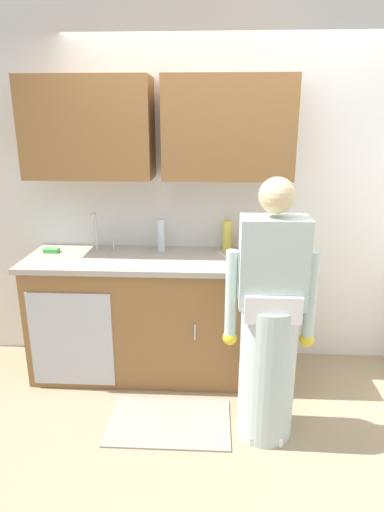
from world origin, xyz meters
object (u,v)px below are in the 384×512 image
object	(u,v)px
sink	(98,258)
person_at_sink	(269,334)
bottle_dish_liquid	(161,235)
sponge	(51,250)
bottle_soap	(247,240)
bottle_water_short	(227,235)
knife_on_counter	(225,257)
cup_by_sink	(269,260)

from	to	relation	value
sink	person_at_sink	world-z (taller)	person_at_sink
bottle_dish_liquid	sponge	xyz separation A→B (m)	(-0.83, -0.08, -0.11)
sink	sponge	xyz separation A→B (m)	(-0.38, 0.08, 0.03)
person_at_sink	bottle_dish_liquid	bearing A→B (deg)	130.88
bottle_soap	bottle_water_short	xyz separation A→B (m)	(-0.15, 0.07, 0.02)
knife_on_counter	sponge	world-z (taller)	sponge
bottle_soap	bottle_water_short	size ratio (longest dim) A/B	0.84
sink	bottle_dish_liquid	bearing A→B (deg)	18.65
cup_by_sink	knife_on_counter	xyz separation A→B (m)	(-0.30, 0.17, -0.04)
bottle_dish_liquid	cup_by_sink	distance (m)	0.85
bottle_dish_liquid	person_at_sink	bearing A→B (deg)	-49.12
person_at_sink	knife_on_counter	size ratio (longest dim) A/B	6.75
bottle_water_short	sink	bearing A→B (deg)	-167.36
cup_by_sink	sink	bearing A→B (deg)	173.10
sink	sponge	distance (m)	0.38
cup_by_sink	sponge	distance (m)	1.64
sink	knife_on_counter	bearing A→B (deg)	0.98
bottle_dish_liquid	sponge	size ratio (longest dim) A/B	2.27
sink	sponge	size ratio (longest dim) A/B	4.55
person_at_sink	bottle_soap	bearing A→B (deg)	95.76
sink	cup_by_sink	size ratio (longest dim) A/B	6.22
bottle_water_short	sponge	xyz separation A→B (m)	(-1.34, -0.14, -0.10)
bottle_water_short	knife_on_counter	size ratio (longest dim) A/B	0.96
person_at_sink	bottle_water_short	bearing A→B (deg)	104.35
bottle_dish_liquid	bottle_soap	size ratio (longest dim) A/B	1.29
bottle_soap	knife_on_counter	distance (m)	0.23
bottle_dish_liquid	cup_by_sink	size ratio (longest dim) A/B	3.11
bottle_dish_liquid	knife_on_counter	size ratio (longest dim) A/B	1.04
bottle_soap	person_at_sink	bearing A→B (deg)	-84.24
sink	bottle_water_short	world-z (taller)	sink
sink	person_at_sink	size ratio (longest dim) A/B	0.31
bottle_dish_liquid	bottle_soap	world-z (taller)	bottle_dish_liquid
bottle_soap	cup_by_sink	world-z (taller)	bottle_soap
sink	cup_by_sink	world-z (taller)	sink
person_at_sink	bottle_soap	xyz separation A→B (m)	(-0.08, 0.84, 0.34)
person_at_sink	cup_by_sink	world-z (taller)	person_at_sink
person_at_sink	bottle_soap	distance (m)	0.91
bottle_soap	knife_on_counter	bearing A→B (deg)	-143.10
cup_by_sink	bottle_dish_liquid	bearing A→B (deg)	158.85
bottle_dish_liquid	bottle_soap	bearing A→B (deg)	-1.16
bottle_water_short	cup_by_sink	world-z (taller)	bottle_water_short
bottle_soap	cup_by_sink	distance (m)	0.33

